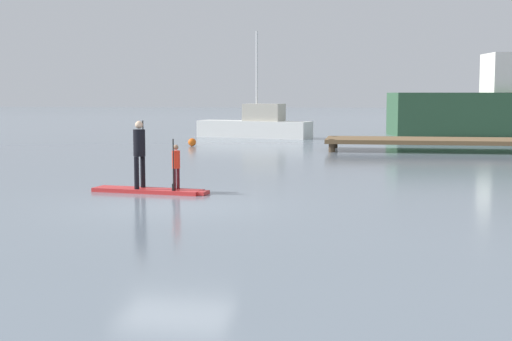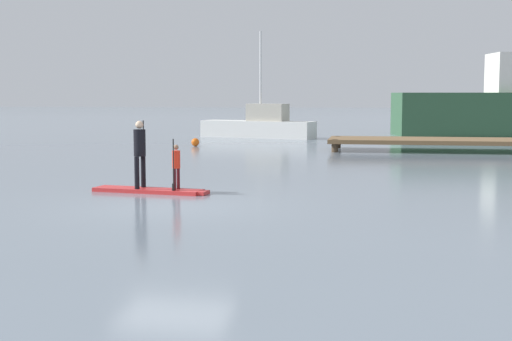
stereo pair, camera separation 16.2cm
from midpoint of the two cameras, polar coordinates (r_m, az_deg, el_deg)
name	(u,v)px [view 1 (the left image)]	position (r m, az deg, el deg)	size (l,w,h in m)	color
ground_plane	(175,207)	(16.30, -6.65, -2.85)	(240.00, 240.00, 0.00)	slate
paddleboard_near	(150,191)	(18.76, -8.47, -1.56)	(3.08, 1.04, 0.10)	red
paddler_adult	(139,150)	(18.79, -9.31, 1.61)	(0.34, 0.53, 1.72)	black
paddler_child_solo	(176,164)	(18.38, -6.51, 0.47)	(0.23, 0.40, 1.29)	#4C1419
fishing_boat_green_midground	(256,126)	(41.86, -0.12, 3.52)	(6.82, 3.31, 6.02)	silver
floating_dock	(432,141)	(32.96, 13.43, 2.26)	(9.24, 3.09, 0.54)	brown
mooring_buoy_near	(192,142)	(35.18, -5.14, 2.21)	(0.38, 0.38, 0.38)	orange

